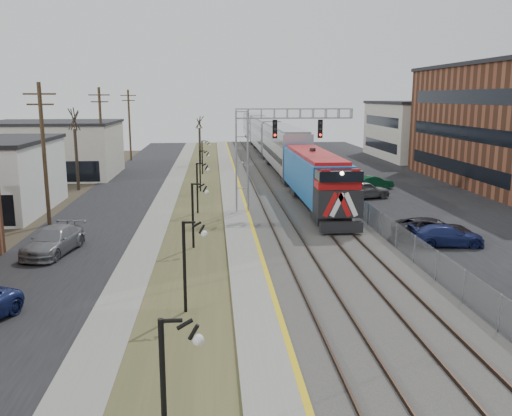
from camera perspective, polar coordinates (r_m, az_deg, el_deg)
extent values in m
cube|color=black|center=(50.40, -14.49, 0.98)|extent=(7.00, 120.00, 0.04)
cube|color=gray|center=(49.81, -9.39, 1.10)|extent=(2.00, 120.00, 0.08)
cube|color=#494E29|center=(49.65, -5.94, 1.14)|extent=(4.00, 120.00, 0.06)
cube|color=gray|center=(49.64, -2.47, 1.30)|extent=(2.00, 120.00, 0.24)
cube|color=#595651|center=(50.07, 3.25, 1.36)|extent=(8.00, 120.00, 0.20)
cube|color=black|center=(53.05, 16.21, 1.40)|extent=(16.00, 120.00, 0.04)
cube|color=gold|center=(49.66, -1.46, 1.46)|extent=(0.24, 120.00, 0.01)
cube|color=#2D2119|center=(49.75, 0.12, 1.51)|extent=(0.08, 120.00, 0.15)
cube|color=#2D2119|center=(49.89, 1.83, 1.54)|extent=(0.08, 120.00, 0.15)
cube|color=#2D2119|center=(50.15, 4.11, 1.57)|extent=(0.08, 120.00, 0.15)
cube|color=#2D2119|center=(50.39, 5.79, 1.59)|extent=(0.08, 120.00, 0.15)
cube|color=#1661B4|center=(43.63, 6.39, 2.94)|extent=(3.00, 17.00, 4.25)
cube|color=black|center=(35.62, 8.95, -2.01)|extent=(2.80, 0.50, 0.70)
cube|color=#9DA1A8|center=(63.46, 2.94, 6.19)|extent=(3.00, 22.00, 5.33)
cube|color=#9DA1A8|center=(86.05, 0.96, 7.63)|extent=(3.00, 22.00, 5.33)
cube|color=#9DA1A8|center=(108.72, -0.20, 8.47)|extent=(3.00, 22.00, 5.33)
cube|color=gray|center=(42.17, -1.48, 4.80)|extent=(1.00, 1.00, 8.00)
cube|color=gray|center=(42.29, 3.99, 9.89)|extent=(9.00, 0.80, 0.80)
cube|color=black|center=(41.70, 2.00, 8.31)|extent=(0.35, 0.25, 1.40)
cube|color=black|center=(42.24, 6.77, 8.28)|extent=(0.35, 0.25, 1.40)
cylinder|color=black|center=(13.79, -9.71, -19.10)|extent=(0.14, 0.14, 4.00)
cylinder|color=black|center=(22.94, -7.54, -6.27)|extent=(0.14, 0.14, 4.00)
cylinder|color=black|center=(32.60, -6.67, -0.87)|extent=(0.14, 0.14, 4.00)
cylinder|color=black|center=(42.41, -6.20, 2.05)|extent=(0.14, 0.14, 4.00)
cylinder|color=black|center=(52.30, -5.91, 3.86)|extent=(0.14, 0.14, 4.00)
cylinder|color=black|center=(64.21, -5.68, 5.30)|extent=(0.14, 0.14, 4.00)
cylinder|color=#4C3823|center=(40.75, -21.40, 5.18)|extent=(0.28, 0.28, 10.00)
cylinder|color=#4C3823|center=(60.11, -15.96, 7.36)|extent=(0.28, 0.28, 10.00)
cylinder|color=#4C3823|center=(79.78, -13.17, 8.45)|extent=(0.28, 0.28, 10.00)
cube|color=gray|center=(50.69, 7.98, 2.19)|extent=(0.04, 120.00, 1.60)
cube|color=beige|center=(66.64, -20.54, 5.72)|extent=(14.00, 12.00, 6.00)
cube|color=beige|center=(85.49, 18.14, 7.70)|extent=(16.00, 18.00, 8.00)
cylinder|color=#382D23|center=(55.75, -18.35, 4.82)|extent=(0.30, 0.30, 5.95)
cylinder|color=#382D23|center=(74.12, -5.93, 6.49)|extent=(0.30, 0.30, 4.90)
imported|color=black|center=(36.02, 18.11, -2.28)|extent=(5.63, 4.03, 1.43)
imported|color=navy|center=(35.19, 19.44, -2.80)|extent=(4.59, 2.18, 1.29)
imported|color=slate|center=(49.57, 11.28, 1.87)|extent=(5.02, 3.06, 1.60)
imported|color=#0C4024|center=(54.90, 12.25, 2.61)|extent=(4.18, 2.27, 1.31)
imported|color=slate|center=(33.70, -20.54, -3.30)|extent=(3.08, 5.53, 1.52)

